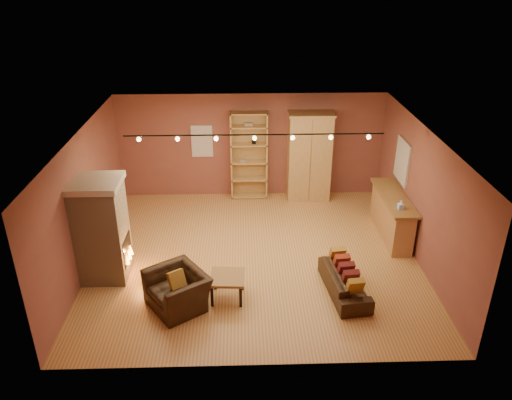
{
  "coord_description": "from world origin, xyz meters",
  "views": [
    {
      "loc": [
        -0.27,
        -9.29,
        5.88
      ],
      "look_at": [
        0.03,
        0.2,
        1.27
      ],
      "focal_mm": 35.0,
      "sensor_mm": 36.0,
      "label": 1
    }
  ],
  "objects_px": {
    "bookcase": "(249,154)",
    "armchair": "(177,284)",
    "bar_counter": "(392,215)",
    "loveseat": "(345,277)",
    "fireplace": "(102,229)",
    "coffee_table": "(227,279)",
    "armoire": "(309,156)"
  },
  "relations": [
    {
      "from": "armoire",
      "to": "coffee_table",
      "type": "bearing_deg",
      "value": -115.32
    },
    {
      "from": "fireplace",
      "to": "bar_counter",
      "type": "bearing_deg",
      "value": 13.0
    },
    {
      "from": "bar_counter",
      "to": "armchair",
      "type": "bearing_deg",
      "value": -151.76
    },
    {
      "from": "loveseat",
      "to": "coffee_table",
      "type": "xyz_separation_m",
      "value": [
        -2.27,
        -0.1,
        0.08
      ]
    },
    {
      "from": "fireplace",
      "to": "coffee_table",
      "type": "relative_size",
      "value": 3.11
    },
    {
      "from": "fireplace",
      "to": "bookcase",
      "type": "distance_m",
      "value": 4.77
    },
    {
      "from": "bar_counter",
      "to": "loveseat",
      "type": "height_order",
      "value": "bar_counter"
    },
    {
      "from": "bookcase",
      "to": "loveseat",
      "type": "height_order",
      "value": "bookcase"
    },
    {
      "from": "coffee_table",
      "to": "armchair",
      "type": "bearing_deg",
      "value": -166.57
    },
    {
      "from": "fireplace",
      "to": "bookcase",
      "type": "relative_size",
      "value": 0.89
    },
    {
      "from": "bookcase",
      "to": "loveseat",
      "type": "relative_size",
      "value": 1.43
    },
    {
      "from": "bookcase",
      "to": "armchair",
      "type": "height_order",
      "value": "bookcase"
    },
    {
      "from": "bar_counter",
      "to": "bookcase",
      "type": "bearing_deg",
      "value": 145.02
    },
    {
      "from": "bar_counter",
      "to": "fireplace",
      "type": "bearing_deg",
      "value": -167.0
    },
    {
      "from": "bookcase",
      "to": "bar_counter",
      "type": "distance_m",
      "value": 4.04
    },
    {
      "from": "bar_counter",
      "to": "loveseat",
      "type": "relative_size",
      "value": 1.28
    },
    {
      "from": "armoire",
      "to": "coffee_table",
      "type": "distance_m",
      "value": 4.93
    },
    {
      "from": "loveseat",
      "to": "bookcase",
      "type": "bearing_deg",
      "value": 14.78
    },
    {
      "from": "bookcase",
      "to": "loveseat",
      "type": "xyz_separation_m",
      "value": [
        1.77,
        -4.48,
        -0.87
      ]
    },
    {
      "from": "coffee_table",
      "to": "bookcase",
      "type": "bearing_deg",
      "value": 83.76
    },
    {
      "from": "armoire",
      "to": "bar_counter",
      "type": "xyz_separation_m",
      "value": [
        1.68,
        -2.11,
        -0.68
      ]
    },
    {
      "from": "armoire",
      "to": "loveseat",
      "type": "height_order",
      "value": "armoire"
    },
    {
      "from": "bookcase",
      "to": "coffee_table",
      "type": "height_order",
      "value": "bookcase"
    },
    {
      "from": "armoire",
      "to": "armchair",
      "type": "bearing_deg",
      "value": -122.99
    },
    {
      "from": "fireplace",
      "to": "bookcase",
      "type": "bearing_deg",
      "value": 51.38
    },
    {
      "from": "loveseat",
      "to": "coffee_table",
      "type": "height_order",
      "value": "loveseat"
    },
    {
      "from": "bookcase",
      "to": "armchair",
      "type": "xyz_separation_m",
      "value": [
        -1.42,
        -4.8,
        -0.73
      ]
    },
    {
      "from": "fireplace",
      "to": "bookcase",
      "type": "xyz_separation_m",
      "value": [
        2.98,
        3.73,
        0.15
      ]
    },
    {
      "from": "fireplace",
      "to": "bar_counter",
      "type": "relative_size",
      "value": 1.0
    },
    {
      "from": "armoire",
      "to": "loveseat",
      "type": "distance_m",
      "value": 4.39
    },
    {
      "from": "bookcase",
      "to": "loveseat",
      "type": "distance_m",
      "value": 4.89
    },
    {
      "from": "armchair",
      "to": "coffee_table",
      "type": "relative_size",
      "value": 1.89
    }
  ]
}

